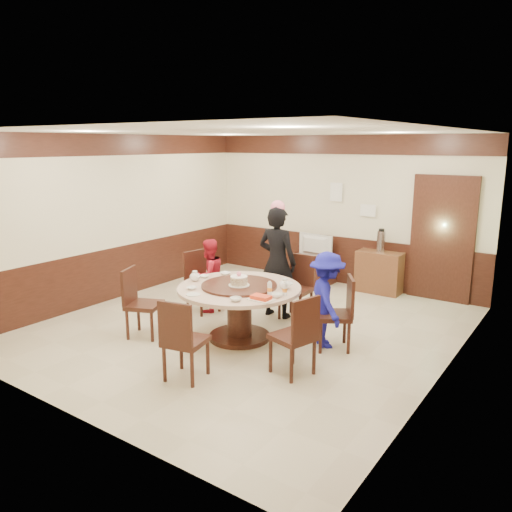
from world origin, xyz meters
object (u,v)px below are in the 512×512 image
Objects in this scene: person_blue at (327,300)px; thermos at (381,241)px; banquet_table at (239,302)px; person_red at (209,276)px; television at (313,246)px; tv_stand at (313,269)px; shrimp_platter at (261,298)px; birthday_cake at (239,281)px; person_standing at (277,262)px; side_cabinet at (379,272)px.

thermos is (-0.34, 2.76, 0.30)m from person_blue.
person_red is at bearing 148.88° from banquet_table.
person_blue reaches higher than television.
person_red is 2.60m from tv_stand.
shrimp_platter is 3.71m from television.
person_blue is 1.19m from birthday_cake.
television is (-0.50, 2.10, -0.15)m from person_standing.
person_blue reaches higher than birthday_cake.
shrimp_platter is at bearing -71.62° from tv_stand.
television is 1.96× the size of thermos.
person_standing reaches higher than side_cabinet.
person_red is 2.58m from television.
birthday_cake is 0.38× the size of television.
birthday_cake is (0.11, -1.13, -0.02)m from person_standing.
person_blue is (1.09, 0.46, 0.11)m from banquet_table.
birthday_cake is 0.95× the size of shrimp_platter.
side_cabinet is (1.34, 0.03, -0.34)m from television.
shrimp_platter is at bearing -92.71° from thermos.
banquet_table is 0.32m from birthday_cake.
thermos reaches higher than television.
television is at bearing -178.72° from thermos.
person_blue is 3.20m from television.
thermos is (0.00, 0.00, 0.56)m from side_cabinet.
person_standing is 2.16m from television.
tv_stand is at bearing -178.72° from side_cabinet.
person_standing reaches higher than birthday_cake.
thermos is at bearing -172.92° from television.
person_standing reaches higher than banquet_table.
shrimp_platter is 0.79× the size of thermos.
person_standing is at bearing 19.21° from person_blue.
birthday_cake reaches higher than shrimp_platter.
birthday_cake reaches higher than television.
television is at bearing 108.38° from shrimp_platter.
person_standing is 1.35× the size of person_blue.
side_cabinet is at bearing -113.50° from person_standing.
thermos reaches higher than side_cabinet.
person_standing is at bearing 115.14° from shrimp_platter.
person_standing reaches higher than tv_stand.
thermos reaches higher than birthday_cake.
birthday_cake is 0.63m from shrimp_platter.
tv_stand is 1.14× the size of television.
side_cabinet is at bearing 76.76° from banquet_table.
person_blue reaches higher than tv_stand.
birthday_cake is 3.29m from television.
banquet_table is 1.28m from person_red.
thermos is at bearing 0.00° from side_cabinet.
thermos is at bearing 1.28° from tv_stand.
tv_stand is at bearing -78.60° from person_standing.
tv_stand is 2.24× the size of thermos.
banquet_table is 1.19m from person_blue.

